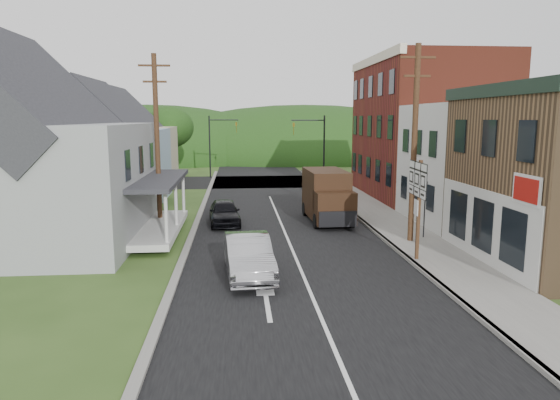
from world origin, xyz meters
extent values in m
plane|color=#2D4719|center=(0.00, 0.00, 0.00)|extent=(120.00, 120.00, 0.00)
cube|color=black|center=(0.00, 10.00, 0.00)|extent=(9.00, 90.00, 0.02)
cube|color=black|center=(0.00, 27.00, 0.00)|extent=(60.00, 9.00, 0.02)
cube|color=slate|center=(5.90, 8.00, 0.07)|extent=(2.80, 55.00, 0.15)
cube|color=slate|center=(4.55, 8.00, 0.07)|extent=(0.20, 55.00, 0.15)
cube|color=slate|center=(-4.65, 8.00, 0.06)|extent=(0.30, 55.00, 0.12)
cube|color=silver|center=(11.30, 7.50, 3.25)|extent=(8.00, 7.00, 6.50)
cube|color=maroon|center=(11.30, 17.00, 5.00)|extent=(8.00, 12.00, 10.00)
cube|color=#939698|center=(-12.00, 6.00, 2.75)|extent=(10.00, 12.00, 5.50)
cube|color=#8DA8C1|center=(-11.00, 17.00, 2.50)|extent=(7.00, 8.00, 5.00)
cube|color=#B8AF8F|center=(-11.50, 26.00, 2.50)|extent=(7.00, 8.00, 5.00)
cylinder|color=#472D19|center=(5.60, 3.50, 4.50)|extent=(0.26, 0.26, 9.00)
cube|color=#472D19|center=(5.60, 3.50, 8.40)|extent=(1.60, 0.10, 0.10)
cube|color=#472D19|center=(5.60, 3.50, 7.60)|extent=(1.20, 0.10, 0.10)
cylinder|color=#472D19|center=(-6.50, 8.00, 4.50)|extent=(0.26, 0.26, 9.00)
cube|color=#472D19|center=(-6.50, 8.00, 8.40)|extent=(1.60, 0.10, 0.10)
cube|color=#472D19|center=(-6.50, 8.00, 7.60)|extent=(1.20, 0.10, 0.10)
cylinder|color=black|center=(5.00, 23.50, 3.00)|extent=(0.14, 0.14, 6.00)
cylinder|color=black|center=(3.60, 23.50, 5.60)|extent=(2.80, 0.10, 0.10)
imported|color=olive|center=(2.40, 23.50, 4.90)|extent=(0.16, 0.20, 1.00)
cylinder|color=black|center=(-5.00, 30.50, 3.00)|extent=(0.14, 0.14, 6.00)
cylinder|color=black|center=(-3.60, 30.50, 5.60)|extent=(2.80, 0.10, 0.10)
imported|color=olive|center=(-2.40, 30.50, 4.90)|extent=(0.16, 0.20, 1.00)
cylinder|color=#382616|center=(-19.00, 20.00, 2.38)|extent=(0.36, 0.36, 4.76)
ellipsoid|color=#1A3510|center=(-19.00, 20.00, 5.95)|extent=(5.80, 5.80, 4.93)
cylinder|color=#382616|center=(-9.00, 32.00, 1.96)|extent=(0.36, 0.36, 3.92)
ellipsoid|color=#1A3510|center=(-9.00, 32.00, 4.90)|extent=(4.80, 4.80, 4.08)
ellipsoid|color=#1A3510|center=(0.00, 55.00, 0.00)|extent=(90.00, 30.00, 16.00)
imported|color=#ADACB1|center=(-2.01, -0.75, 0.75)|extent=(1.95, 4.69, 1.51)
imported|color=black|center=(-3.11, 8.44, 0.68)|extent=(1.90, 4.08, 1.35)
cube|color=black|center=(2.62, 9.22, 1.57)|extent=(2.19, 4.02, 2.61)
cube|color=black|center=(2.69, 6.88, 1.12)|extent=(2.11, 1.50, 1.71)
cube|color=black|center=(2.68, 7.06, 1.84)|extent=(1.92, 1.14, 0.04)
cube|color=black|center=(2.71, 6.12, 0.67)|extent=(1.98, 0.20, 0.81)
cylinder|color=black|center=(1.74, 6.94, 0.40)|extent=(0.28, 0.82, 0.81)
cylinder|color=black|center=(3.63, 7.00, 0.40)|extent=(0.28, 0.82, 0.81)
cylinder|color=black|center=(1.63, 10.54, 0.40)|extent=(0.28, 0.82, 0.81)
cylinder|color=black|center=(3.52, 10.60, 0.40)|extent=(0.28, 0.82, 0.81)
cube|color=#472D19|center=(4.80, 0.47, 2.14)|extent=(0.13, 0.13, 3.99)
cube|color=black|center=(4.73, 0.47, 3.40)|extent=(0.20, 2.28, 0.09)
cube|color=white|center=(4.63, -0.32, 3.91)|extent=(0.07, 0.63, 0.25)
cube|color=white|center=(4.63, -0.32, 3.40)|extent=(0.07, 0.68, 0.63)
cube|color=white|center=(4.63, -0.32, 2.89)|extent=(0.07, 0.63, 0.32)
cube|color=white|center=(4.69, 0.47, 3.91)|extent=(0.07, 0.63, 0.25)
cube|color=white|center=(4.69, 0.47, 3.40)|extent=(0.07, 0.68, 0.63)
cube|color=white|center=(4.69, 0.47, 2.89)|extent=(0.07, 0.63, 0.32)
cube|color=white|center=(4.74, 1.27, 3.91)|extent=(0.07, 0.63, 0.25)
cube|color=white|center=(4.74, 1.27, 3.40)|extent=(0.07, 0.68, 0.63)
cube|color=white|center=(4.74, 1.27, 2.89)|extent=(0.07, 0.63, 0.32)
cube|color=white|center=(4.69, 0.47, 2.26)|extent=(0.06, 0.51, 0.63)
cylinder|color=black|center=(6.44, 4.05, 1.32)|extent=(0.07, 0.07, 2.34)
cube|color=black|center=(6.38, 4.05, 2.29)|extent=(0.11, 0.68, 0.69)
cube|color=yellow|center=(6.39, 4.05, 2.29)|extent=(0.11, 0.62, 0.62)
camera|label=1|loc=(-2.38, -18.47, 5.75)|focal=32.00mm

